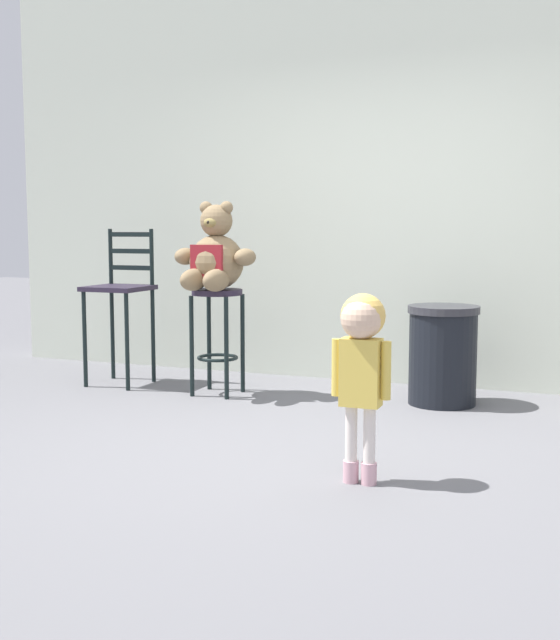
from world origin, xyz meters
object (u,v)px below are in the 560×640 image
at_px(child_walking, 362,346).
at_px(bar_chair_empty, 121,295).
at_px(trash_bin, 443,355).
at_px(teddy_bear, 215,258).
at_px(bar_stool_with_teddy, 217,321).

distance_m(child_walking, bar_chair_empty, 2.93).
bearing_deg(trash_bin, bar_chair_empty, -175.73).
relative_size(teddy_bear, child_walking, 0.70).
height_order(teddy_bear, bar_chair_empty, teddy_bear).
relative_size(teddy_bear, trash_bin, 0.92).
bearing_deg(bar_chair_empty, trash_bin, 4.27).
relative_size(bar_stool_with_teddy, teddy_bear, 1.22).
height_order(child_walking, bar_chair_empty, bar_chair_empty).
bearing_deg(trash_bin, teddy_bear, -169.22).
xyz_separation_m(child_walking, trash_bin, (0.03, 1.87, -0.31)).
height_order(child_walking, trash_bin, child_walking).
height_order(bar_stool_with_teddy, trash_bin, bar_stool_with_teddy).
bearing_deg(child_walking, bar_stool_with_teddy, -49.96).
bearing_deg(teddy_bear, bar_stool_with_teddy, 90.00).
height_order(bar_stool_with_teddy, teddy_bear, teddy_bear).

